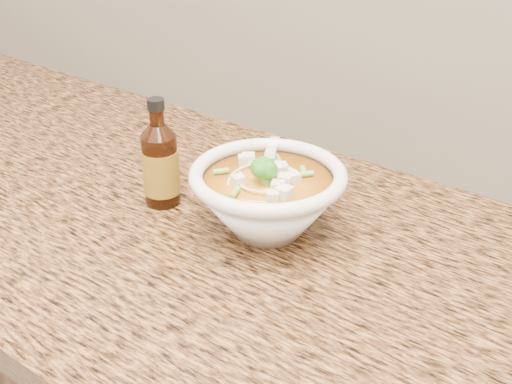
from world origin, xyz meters
The scene contains 3 objects.
counter_slab centered at (0.00, 1.68, 0.88)m, with size 4.00×0.68×0.04m, color olive.
soup_bowl centered at (-0.14, 1.70, 0.95)m, with size 0.21×0.23×0.12m.
hot_sauce_bottle centered at (-0.31, 1.67, 0.96)m, with size 0.05×0.05×0.16m.
Camera 1 is at (0.30, 1.08, 1.38)m, focal length 45.00 mm.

